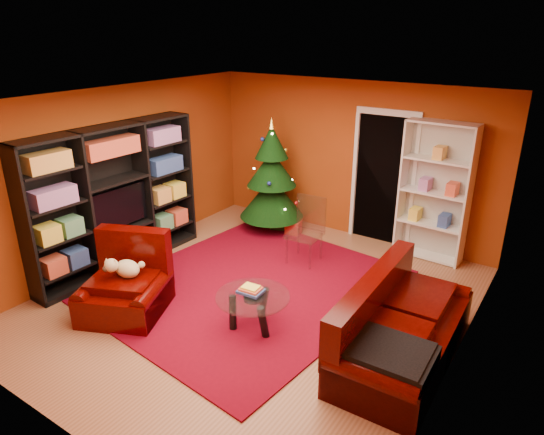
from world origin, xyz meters
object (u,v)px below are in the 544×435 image
Objects in this scene: gift_box_green at (278,223)px; rug at (250,286)px; dog at (128,269)px; coffee_table at (253,311)px; christmas_tree at (272,177)px; acrylic_chair at (304,235)px; armchair at (124,285)px; media_unit at (115,199)px; sofa at (405,322)px; gift_box_red at (293,227)px; gift_box_teal at (257,215)px; white_bookshelf at (434,193)px.

rug is at bearing -67.64° from gift_box_green.
dog is 1.64m from coffee_table.
christmas_tree is 2.15× the size of acrylic_chair.
armchair is 1.18× the size of coffee_table.
armchair is (-0.91, -1.40, 0.39)m from rug.
gift_box_green is 1.42m from acrylic_chair.
dog is at bearing -33.23° from media_unit.
sofa reaches higher than gift_box_green.
gift_box_red is 3.29m from dog.
gift_box_red is 2.89m from coffee_table.
sofa is 1.75m from coffee_table.
media_unit reaches higher than sofa.
gift_box_teal is 1.20× the size of gift_box_green.
media_unit is (-2.00, -0.53, 1.04)m from rug.
coffee_table is at bearing -62.49° from gift_box_green.
gift_box_red is at bearing -166.47° from white_bookshelf.
white_bookshelf is at bearing 10.63° from gift_box_red.
coffee_table is (1.53, 0.62, -0.17)m from armchair.
rug is at bearing -64.44° from christmas_tree.
white_bookshelf is at bearing 9.00° from christmas_tree.
gift_box_red is at bearing -6.60° from gift_box_teal.
rug is at bearing 128.44° from coffee_table.
media_unit is at bearing 118.06° from armchair.
white_bookshelf reaches higher than christmas_tree.
white_bookshelf is (2.55, 0.37, 0.94)m from gift_box_green.
coffee_table is (0.62, -0.78, 0.22)m from rug.
white_bookshelf is 4.52m from dog.
white_bookshelf is 3.39m from coffee_table.
acrylic_chair is at bearing 54.84° from sofa.
sofa is (3.17, 1.01, -0.15)m from dog.
gift_box_green is 0.23× the size of armchair.
acrylic_chair is at bearing 40.87° from dog.
gift_box_red is (1.55, 2.43, -0.93)m from media_unit.
media_unit reaches higher than armchair.
gift_box_green is 2.74m from white_bookshelf.
white_bookshelf is at bearing 36.18° from acrylic_chair.
gift_box_red is at bearing 111.84° from coffee_table.
armchair reaches higher than dog.
christmas_tree reaches higher than gift_box_teal.
christmas_tree reaches higher than dog.
gift_box_teal reaches higher than gift_box_green.
acrylic_chair is at bearing -31.43° from gift_box_teal.
sofa is (3.20, 1.08, 0.05)m from armchair.
media_unit is 3.03m from gift_box_red.
white_bookshelf is (1.75, 2.31, 1.05)m from rug.
white_bookshelf is 2.36× the size of acrylic_chair.
media_unit is at bearing 120.88° from dog.
dog is 3.33m from sofa.
rug is 4.10× the size of acrylic_chair.
sofa is at bearing -6.02° from dog.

